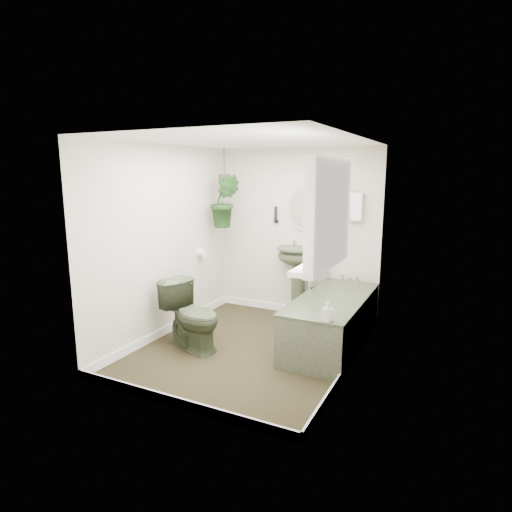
% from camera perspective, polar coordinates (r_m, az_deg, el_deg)
% --- Properties ---
extents(floor, '(2.30, 2.80, 0.02)m').
position_cam_1_polar(floor, '(5.00, -0.78, -12.32)').
color(floor, black).
rests_on(floor, ground).
extents(ceiling, '(2.30, 2.80, 0.02)m').
position_cam_1_polar(ceiling, '(4.59, -0.86, 15.28)').
color(ceiling, white).
rests_on(ceiling, ground).
extents(wall_back, '(2.30, 0.02, 2.30)m').
position_cam_1_polar(wall_back, '(5.93, 5.44, 3.06)').
color(wall_back, silver).
rests_on(wall_back, ground).
extents(wall_front, '(2.30, 0.02, 2.30)m').
position_cam_1_polar(wall_front, '(3.49, -11.49, -2.83)').
color(wall_front, silver).
rests_on(wall_front, ground).
extents(wall_left, '(0.02, 2.80, 2.30)m').
position_cam_1_polar(wall_left, '(5.28, -12.09, 1.87)').
color(wall_left, silver).
rests_on(wall_left, ground).
extents(wall_right, '(0.02, 2.80, 2.30)m').
position_cam_1_polar(wall_right, '(4.26, 13.19, -0.37)').
color(wall_right, silver).
rests_on(wall_right, ground).
extents(skirting, '(2.30, 2.80, 0.10)m').
position_cam_1_polar(skirting, '(4.97, -0.79, -11.69)').
color(skirting, white).
rests_on(skirting, floor).
extents(bathtub, '(0.72, 1.72, 0.58)m').
position_cam_1_polar(bathtub, '(5.04, 10.07, -8.59)').
color(bathtub, '#363F29').
rests_on(bathtub, floor).
extents(bath_screen, '(0.04, 0.72, 1.40)m').
position_cam_1_polar(bath_screen, '(5.36, 8.54, 3.54)').
color(bath_screen, silver).
rests_on(bath_screen, bathtub).
extents(shower_box, '(0.20, 0.10, 0.35)m').
position_cam_1_polar(shower_box, '(5.58, 12.98, 6.46)').
color(shower_box, white).
rests_on(shower_box, wall_back).
extents(oval_mirror, '(0.46, 0.03, 0.62)m').
position_cam_1_polar(oval_mirror, '(5.82, 6.30, 6.36)').
color(oval_mirror, '#B4AEA5').
rests_on(oval_mirror, wall_back).
extents(wall_sconce, '(0.04, 0.04, 0.22)m').
position_cam_1_polar(wall_sconce, '(5.97, 2.62, 5.57)').
color(wall_sconce, black).
rests_on(wall_sconce, wall_back).
extents(toilet_roll_holder, '(0.11, 0.11, 0.11)m').
position_cam_1_polar(toilet_roll_holder, '(5.85, -7.27, 0.42)').
color(toilet_roll_holder, white).
rests_on(toilet_roll_holder, wall_left).
extents(window_recess, '(0.08, 1.00, 0.90)m').
position_cam_1_polar(window_recess, '(3.54, 9.78, 5.64)').
color(window_recess, white).
rests_on(window_recess, wall_right).
extents(window_sill, '(0.18, 1.00, 0.04)m').
position_cam_1_polar(window_sill, '(3.62, 8.50, -0.93)').
color(window_sill, white).
rests_on(window_sill, wall_right).
extents(window_blinds, '(0.01, 0.86, 0.76)m').
position_cam_1_polar(window_blinds, '(3.55, 9.08, 5.68)').
color(window_blinds, white).
rests_on(window_blinds, wall_right).
extents(toilet, '(0.85, 0.63, 0.77)m').
position_cam_1_polar(toilet, '(4.93, -8.49, -7.83)').
color(toilet, '#363F29').
rests_on(toilet, floor).
extents(pedestal_sink, '(0.63, 0.55, 0.99)m').
position_cam_1_polar(pedestal_sink, '(5.86, 5.64, -3.55)').
color(pedestal_sink, '#363F29').
rests_on(pedestal_sink, floor).
extents(sill_plant, '(0.21, 0.19, 0.21)m').
position_cam_1_polar(sill_plant, '(3.88, 9.94, 1.75)').
color(sill_plant, black).
rests_on(sill_plant, window_sill).
extents(hanging_plant, '(0.49, 0.46, 0.72)m').
position_cam_1_polar(hanging_plant, '(5.85, -4.19, 7.29)').
color(hanging_plant, black).
rests_on(hanging_plant, ceiling).
extents(soap_bottle, '(0.10, 0.11, 0.19)m').
position_cam_1_polar(soap_bottle, '(4.16, 9.49, -7.31)').
color(soap_bottle, black).
rests_on(soap_bottle, bathtub).
extents(hanging_pot, '(0.16, 0.16, 0.12)m').
position_cam_1_polar(hanging_pot, '(5.84, -4.24, 10.23)').
color(hanging_pot, '#412A22').
rests_on(hanging_pot, ceiling).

